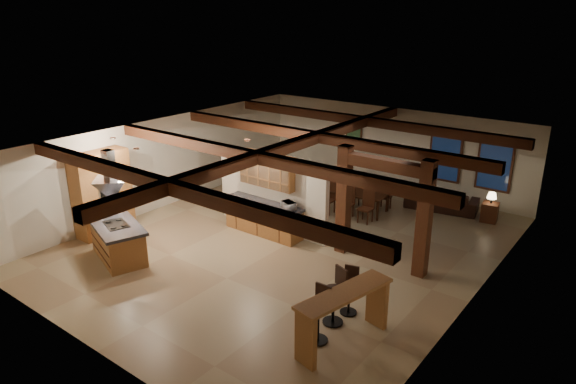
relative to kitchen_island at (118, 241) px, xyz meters
The scene contains 23 objects.
ground 4.51m from the kitchen_island, 48.82° to the left, with size 12.00×12.00×0.00m, color tan.
room_walls 4.67m from the kitchen_island, 48.82° to the left, with size 12.00×12.00×12.00m.
ceiling_beams 5.03m from the kitchen_island, 48.82° to the left, with size 10.00×12.00×0.28m.
timber_posts 6.81m from the kitchen_island, 35.41° to the left, with size 2.50×0.30×2.90m.
partition_wall 4.39m from the kitchen_island, 63.25° to the left, with size 3.80×0.18×2.20m, color silver.
pantry_cabinet 2.01m from the kitchen_island, 155.56° to the left, with size 0.67×1.60×2.40m.
back_counter 4.00m from the kitchen_island, 60.73° to the left, with size 2.50×0.66×0.94m.
upper_display_cabinet 4.39m from the kitchen_island, 62.08° to the left, with size 1.80×0.36×0.95m.
range_hood 1.30m from the kitchen_island, 90.00° to the left, with size 1.10×1.10×1.40m.
back_windows 10.99m from the kitchen_island, 58.28° to the left, with size 2.70×0.07×1.70m.
framed_art 9.50m from the kitchen_island, 81.12° to the left, with size 0.65×0.05×0.85m.
recessed_cans 2.82m from the kitchen_island, 73.74° to the left, with size 3.16×2.46×0.03m.
kitchen_island is the anchor object (origin of this frame).
dining_table 7.33m from the kitchen_island, 64.11° to the left, with size 1.97×1.10×0.69m, color #391D0E.
sofa 9.93m from the kitchen_island, 57.65° to the left, with size 2.24×0.88×0.65m, color black.
microwave 4.54m from the kitchen_island, 50.70° to the left, with size 0.41×0.28×0.23m, color silver.
bar_counter 6.52m from the kitchen_island, ahead, with size 0.99×2.23×1.13m.
side_table 10.79m from the kitchen_island, 50.54° to the left, with size 0.47×0.47×0.58m, color #421610.
table_lamp 10.79m from the kitchen_island, 50.54° to the left, with size 0.29×0.29×0.34m.
bar_stool_a 6.08m from the kitchen_island, ahead, with size 0.40×0.40×1.16m.
bar_stool_b 6.06m from the kitchen_island, ahead, with size 0.45×0.47×1.22m.
bar_stool_c 6.20m from the kitchen_island, 13.29° to the left, with size 0.38×0.39×1.05m.
dining_chairs 7.33m from the kitchen_island, 64.11° to the left, with size 1.79×1.79×1.13m.
Camera 1 is at (7.78, -10.27, 6.10)m, focal length 32.00 mm.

